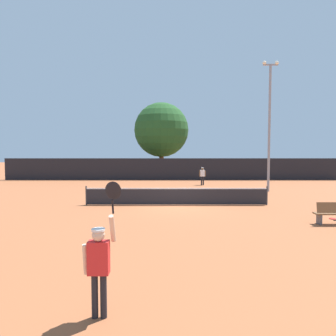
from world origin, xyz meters
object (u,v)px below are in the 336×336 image
(parked_car_near, at_px, (104,169))
(parked_car_far, at_px, (249,168))
(parked_car_mid, at_px, (227,169))
(player_receiving, at_px, (203,174))
(tennis_ball, at_px, (192,196))
(player_serving, at_px, (100,259))
(light_pole, at_px, (270,119))
(spare_racket, at_px, (334,219))
(large_tree, at_px, (162,130))

(parked_car_near, xyz_separation_m, parked_car_far, (18.69, 3.21, 0.00))
(parked_car_near, bearing_deg, parked_car_mid, -5.29)
(player_receiving, height_order, tennis_ball, player_receiving)
(player_serving, relative_size, parked_car_mid, 0.58)
(player_serving, bearing_deg, light_pole, 62.79)
(player_serving, relative_size, parked_car_near, 0.57)
(player_serving, distance_m, spare_racket, 11.75)
(light_pole, bearing_deg, parked_car_mid, 90.51)
(parked_car_near, distance_m, parked_car_mid, 15.34)
(parked_car_mid, bearing_deg, spare_racket, -85.05)
(player_serving, height_order, parked_car_near, player_serving)
(tennis_ball, bearing_deg, parked_car_mid, 71.88)
(large_tree, bearing_deg, parked_car_near, 175.24)
(large_tree, xyz_separation_m, parked_car_near, (-7.17, 0.60, -4.72))
(light_pole, height_order, parked_car_near, light_pole)
(player_serving, bearing_deg, large_tree, 89.15)
(parked_car_mid, bearing_deg, parked_car_far, 40.17)
(light_pole, distance_m, parked_car_near, 21.64)
(light_pole, relative_size, large_tree, 1.10)
(parked_car_mid, bearing_deg, tennis_ball, -103.22)
(tennis_ball, height_order, parked_car_near, parked_car_near)
(spare_racket, bearing_deg, light_pole, 89.29)
(player_receiving, xyz_separation_m, large_tree, (-3.84, 9.69, 4.56))
(tennis_ball, relative_size, parked_car_far, 0.02)
(large_tree, bearing_deg, light_pole, -59.09)
(player_serving, distance_m, large_tree, 31.16)
(spare_racket, bearing_deg, player_serving, -137.49)
(player_receiving, relative_size, spare_racket, 2.99)
(light_pole, bearing_deg, spare_racket, -90.71)
(large_tree, distance_m, parked_car_far, 13.02)
(parked_car_far, bearing_deg, player_serving, -100.80)
(parked_car_near, bearing_deg, spare_racket, -65.26)
(spare_racket, distance_m, light_pole, 10.55)
(tennis_ball, height_order, parked_car_mid, parked_car_mid)
(light_pole, height_order, large_tree, light_pole)
(light_pole, bearing_deg, parked_car_near, 136.95)
(player_serving, xyz_separation_m, light_pole, (8.74, 17.00, 4.27))
(player_receiving, bearing_deg, player_serving, 78.52)
(spare_racket, relative_size, parked_car_mid, 0.12)
(player_receiving, bearing_deg, tennis_ball, 77.23)
(spare_racket, relative_size, parked_car_far, 0.12)
(player_receiving, relative_size, parked_car_near, 0.35)
(large_tree, bearing_deg, player_serving, -90.85)
(tennis_ball, relative_size, large_tree, 0.01)
(parked_car_near, bearing_deg, parked_car_far, 1.38)
(light_pole, bearing_deg, tennis_ball, -156.93)
(parked_car_far, bearing_deg, player_receiving, -111.38)
(tennis_ball, relative_size, parked_car_near, 0.02)
(light_pole, relative_size, parked_car_mid, 2.20)
(player_serving, height_order, light_pole, light_pole)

